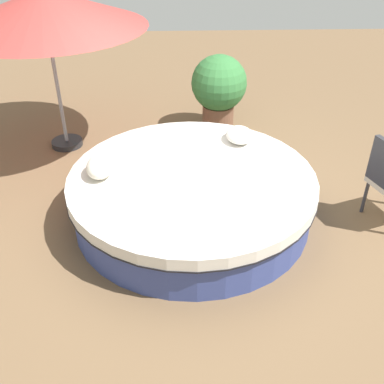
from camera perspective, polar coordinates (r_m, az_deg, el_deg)
The scene contains 6 objects.
ground_plane at distance 5.23m, azimuth -0.00°, elevation -2.96°, with size 16.00×16.00×0.00m, color brown.
round_bed at distance 5.07m, azimuth -0.00°, elevation -0.45°, with size 2.72×2.72×0.54m.
throw_pillow_0 at distance 5.62m, azimuth 5.95°, elevation 7.15°, with size 0.42×0.33×0.16m, color white.
throw_pillow_1 at distance 4.99m, azimuth -11.43°, elevation 3.19°, with size 0.44×0.30×0.21m, color silver.
patio_umbrella at distance 6.28m, azimuth -18.07°, elevation 20.99°, with size 2.56×2.56×2.13m.
planter at distance 6.94m, azimuth 3.40°, elevation 12.94°, with size 0.83×0.83×1.14m.
Camera 1 is at (4.17, -0.15, 3.16)m, focal length 42.52 mm.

